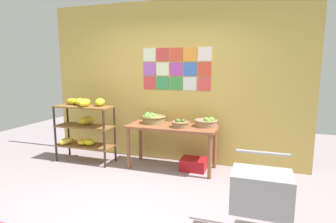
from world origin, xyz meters
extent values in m
plane|color=gray|center=(0.00, 0.00, 0.00)|extent=(9.73, 9.73, 0.00)
cube|color=gold|center=(0.00, 1.89, 1.39)|extent=(4.62, 0.06, 2.79)
cube|color=silver|center=(-0.40, 1.86, 1.87)|extent=(0.23, 0.01, 0.23)
cube|color=#C83C3E|center=(-0.15, 1.86, 1.87)|extent=(0.23, 0.01, 0.23)
cube|color=#D34931|center=(0.09, 1.86, 1.87)|extent=(0.23, 0.01, 0.23)
cube|color=orange|center=(0.34, 1.86, 1.87)|extent=(0.23, 0.01, 0.23)
cube|color=white|center=(0.59, 1.86, 1.87)|extent=(0.23, 0.01, 0.23)
cube|color=#A257BF|center=(-0.40, 1.86, 1.63)|extent=(0.23, 0.01, 0.23)
cube|color=silver|center=(-0.15, 1.86, 1.63)|extent=(0.23, 0.01, 0.23)
cube|color=#AC42A7|center=(0.09, 1.86, 1.63)|extent=(0.23, 0.01, 0.23)
cube|color=#3B68C5|center=(0.34, 1.86, 1.63)|extent=(0.23, 0.01, 0.23)
cube|color=#D74432|center=(0.59, 1.86, 1.63)|extent=(0.23, 0.01, 0.23)
cube|color=#CF3F44|center=(-0.40, 1.86, 1.38)|extent=(0.23, 0.01, 0.23)
cube|color=#36925A|center=(-0.15, 1.86, 1.38)|extent=(0.23, 0.01, 0.23)
cube|color=#3D9347|center=(0.09, 1.86, 1.38)|extent=(0.23, 0.01, 0.23)
cube|color=silver|center=(0.34, 1.86, 1.38)|extent=(0.23, 0.01, 0.23)
cube|color=#DA4746|center=(0.59, 1.86, 1.38)|extent=(0.23, 0.01, 0.23)
cylinder|color=#33211C|center=(-1.91, 1.13, 0.50)|extent=(0.04, 0.04, 1.00)
cylinder|color=#33211C|center=(-0.92, 1.13, 0.50)|extent=(0.04, 0.04, 1.00)
cylinder|color=#33211C|center=(-1.91, 1.48, 0.50)|extent=(0.04, 0.04, 1.00)
cylinder|color=#33211C|center=(-0.92, 1.48, 0.50)|extent=(0.04, 0.04, 1.00)
cube|color=brown|center=(-1.41, 1.31, 0.29)|extent=(1.02, 0.39, 0.03)
ellipsoid|color=yellow|center=(-1.32, 1.28, 0.37)|extent=(0.25, 0.20, 0.13)
ellipsoid|color=gold|center=(-1.74, 1.20, 0.36)|extent=(0.22, 0.31, 0.12)
ellipsoid|color=yellow|center=(-1.46, 1.26, 0.36)|extent=(0.26, 0.25, 0.11)
cube|color=brown|center=(-1.41, 1.31, 0.64)|extent=(1.02, 0.39, 0.02)
ellipsoid|color=gold|center=(-1.42, 1.36, 0.72)|extent=(0.22, 0.26, 0.15)
ellipsoid|color=yellow|center=(-1.42, 1.37, 0.72)|extent=(0.24, 0.33, 0.15)
cube|color=brown|center=(-1.41, 1.31, 0.98)|extent=(1.02, 0.39, 0.02)
ellipsoid|color=yellow|center=(-1.53, 1.36, 1.06)|extent=(0.26, 0.27, 0.12)
ellipsoid|color=yellow|center=(-1.73, 1.42, 1.05)|extent=(0.29, 0.20, 0.11)
ellipsoid|color=gold|center=(-1.34, 1.24, 1.06)|extent=(0.16, 0.27, 0.14)
ellipsoid|color=yellow|center=(-1.15, 1.41, 1.06)|extent=(0.26, 0.32, 0.13)
cube|color=brown|center=(0.15, 1.46, 0.70)|extent=(1.46, 0.60, 0.04)
cylinder|color=brown|center=(-0.53, 1.22, 0.34)|extent=(0.06, 0.06, 0.68)
cylinder|color=brown|center=(0.82, 1.22, 0.34)|extent=(0.06, 0.06, 0.68)
cylinder|color=brown|center=(-0.53, 1.70, 0.34)|extent=(0.06, 0.06, 0.68)
cylinder|color=brown|center=(0.82, 1.70, 0.34)|extent=(0.06, 0.06, 0.68)
cylinder|color=olive|center=(0.31, 1.40, 0.76)|extent=(0.26, 0.26, 0.08)
torus|color=#896044|center=(0.31, 1.40, 0.81)|extent=(0.29, 0.29, 0.02)
sphere|color=#4B6A25|center=(0.26, 1.44, 0.81)|extent=(0.07, 0.07, 0.07)
sphere|color=#4C6A2D|center=(0.26, 1.39, 0.82)|extent=(0.07, 0.07, 0.07)
sphere|color=#3E6634|center=(0.34, 1.42, 0.82)|extent=(0.07, 0.07, 0.07)
cylinder|color=olive|center=(-0.21, 1.57, 0.78)|extent=(0.37, 0.37, 0.11)
torus|color=olive|center=(-0.21, 1.57, 0.83)|extent=(0.40, 0.40, 0.03)
sphere|color=#6AC13B|center=(-0.32, 1.49, 0.85)|extent=(0.08, 0.08, 0.08)
sphere|color=#71C240|center=(-0.22, 1.60, 0.84)|extent=(0.07, 0.07, 0.07)
sphere|color=#67C045|center=(-0.33, 1.59, 0.86)|extent=(0.09, 0.09, 0.09)
sphere|color=#67B03C|center=(-0.26, 1.61, 0.85)|extent=(0.09, 0.09, 0.09)
sphere|color=#77C348|center=(-0.23, 1.45, 0.85)|extent=(0.07, 0.07, 0.07)
cylinder|color=#97724F|center=(0.68, 1.59, 0.77)|extent=(0.35, 0.35, 0.10)
torus|color=#937357|center=(0.68, 1.59, 0.82)|extent=(0.37, 0.37, 0.02)
sphere|color=#69B541|center=(0.78, 1.59, 0.83)|extent=(0.08, 0.08, 0.08)
sphere|color=#75C13C|center=(0.74, 1.50, 0.83)|extent=(0.09, 0.09, 0.09)
sphere|color=#7AC338|center=(0.77, 1.60, 0.84)|extent=(0.08, 0.08, 0.08)
sphere|color=#78AD34|center=(0.69, 1.58, 0.83)|extent=(0.08, 0.08, 0.08)
sphere|color=#68C33C|center=(0.68, 1.60, 0.83)|extent=(0.08, 0.08, 0.08)
cube|color=#B3151B|center=(0.51, 1.50, 0.10)|extent=(0.40, 0.32, 0.19)
cube|color=#98999E|center=(1.53, -0.14, 0.52)|extent=(0.54, 0.38, 0.37)
cylinder|color=#98999E|center=(1.53, 0.08, 0.83)|extent=(0.51, 0.03, 0.03)
camera|label=1|loc=(1.47, -2.68, 1.67)|focal=29.29mm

